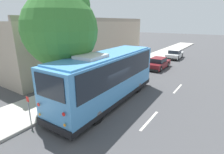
{
  "coord_description": "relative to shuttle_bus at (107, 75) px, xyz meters",
  "views": [
    {
      "loc": [
        -8.61,
        -6.27,
        5.33
      ],
      "look_at": [
        1.9,
        0.91,
        1.3
      ],
      "focal_mm": 28.0,
      "sensor_mm": 36.0,
      "label": 1
    }
  ],
  "objects": [
    {
      "name": "curb_strip",
      "position": [
        -0.48,
        1.5,
        -1.83
      ],
      "size": [
        80.0,
        0.14,
        0.15
      ],
      "primitive_type": "cube",
      "color": "#AAA69D",
      "rests_on": "ground"
    },
    {
      "name": "parked_sedan_white",
      "position": [
        18.05,
        0.4,
        -1.29
      ],
      "size": [
        4.44,
        1.93,
        1.32
      ],
      "rotation": [
        0.0,
        0.0,
        0.04
      ],
      "color": "silver",
      "rests_on": "ground"
    },
    {
      "name": "lane_stripe_mid",
      "position": [
        -0.73,
        -3.44,
        -1.9
      ],
      "size": [
        2.4,
        0.14,
        0.01
      ],
      "primitive_type": "cube",
      "color": "silver",
      "rests_on": "ground"
    },
    {
      "name": "sidewalk_slab",
      "position": [
        -0.48,
        3.22,
        -1.83
      ],
      "size": [
        80.0,
        3.29,
        0.15
      ],
      "primitive_type": "cube",
      "color": "beige",
      "rests_on": "ground"
    },
    {
      "name": "street_tree",
      "position": [
        -1.46,
        2.44,
        3.25
      ],
      "size": [
        4.69,
        4.69,
        7.73
      ],
      "color": "brown",
      "rests_on": "sidewalk_slab"
    },
    {
      "name": "shuttle_bus",
      "position": [
        0.0,
        0.0,
        0.0
      ],
      "size": [
        9.56,
        2.95,
        3.54
      ],
      "rotation": [
        0.0,
        0.0,
        0.03
      ],
      "color": "#4C93D1",
      "rests_on": "ground"
    },
    {
      "name": "lane_stripe_ahead",
      "position": [
        5.27,
        -3.44,
        -1.9
      ],
      "size": [
        2.4,
        0.14,
        0.01
      ],
      "primitive_type": "cube",
      "color": "silver",
      "rests_on": "ground"
    },
    {
      "name": "parked_sedan_maroon",
      "position": [
        10.8,
        0.32,
        -1.3
      ],
      "size": [
        4.34,
        1.73,
        1.3
      ],
      "rotation": [
        0.0,
        0.0,
        -0.0
      ],
      "color": "maroon",
      "rests_on": "ground"
    },
    {
      "name": "sign_post_near",
      "position": [
        -4.69,
        1.78,
        -1.0
      ],
      "size": [
        0.06,
        0.22,
        1.45
      ],
      "color": "gray",
      "rests_on": "sidewalk_slab"
    },
    {
      "name": "building_backdrop",
      "position": [
        7.02,
        9.4,
        0.79
      ],
      "size": [
        19.71,
        7.15,
        5.76
      ],
      "color": "tan",
      "rests_on": "ground"
    },
    {
      "name": "ground_plane",
      "position": [
        -0.48,
        -0.31,
        -1.9
      ],
      "size": [
        160.0,
        160.0,
        0.0
      ],
      "primitive_type": "plane",
      "color": "#474749"
    },
    {
      "name": "sign_post_far",
      "position": [
        -2.97,
        1.78,
        -1.08
      ],
      "size": [
        0.06,
        0.06,
        1.34
      ],
      "color": "gray",
      "rests_on": "sidewalk_slab"
    }
  ]
}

